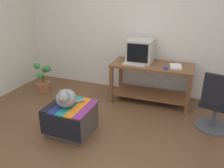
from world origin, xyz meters
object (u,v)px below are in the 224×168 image
at_px(desk, 151,76).
at_px(stapler, 166,68).
at_px(tv_monitor, 140,51).
at_px(ottoman_with_blanket, 71,119).
at_px(book, 176,66).
at_px(keyboard, 134,64).
at_px(cat, 66,98).
at_px(potted_plant, 43,81).
at_px(office_chair, 216,106).

bearing_deg(desk, stapler, -36.75).
height_order(tv_monitor, ottoman_with_blanket, tv_monitor).
bearing_deg(desk, tv_monitor, 163.06).
bearing_deg(book, keyboard, -179.80).
relative_size(tv_monitor, cat, 1.10).
xyz_separation_m(potted_plant, stapler, (2.38, 0.16, 0.52)).
bearing_deg(stapler, cat, -154.37).
distance_m(cat, stapler, 1.71).
height_order(keyboard, ottoman_with_blanket, keyboard).
xyz_separation_m(tv_monitor, stapler, (0.50, -0.25, -0.18)).
height_order(desk, tv_monitor, tv_monitor).
xyz_separation_m(office_chair, stapler, (-0.81, 0.42, 0.34)).
height_order(desk, stapler, stapler).
bearing_deg(book, cat, -141.13).
bearing_deg(keyboard, office_chair, -16.05).
bearing_deg(potted_plant, desk, 9.33).
bearing_deg(keyboard, ottoman_with_blanket, -111.44).
height_order(desk, book, book).
bearing_deg(tv_monitor, book, -10.69).
distance_m(ottoman_with_blanket, office_chair, 2.08).
bearing_deg(ottoman_with_blanket, desk, 59.22).
height_order(cat, office_chair, office_chair).
distance_m(tv_monitor, book, 0.68).
distance_m(ottoman_with_blanket, potted_plant, 1.66).
height_order(tv_monitor, office_chair, tv_monitor).
bearing_deg(ottoman_with_blanket, cat, -123.29).
height_order(book, office_chair, office_chair).
height_order(potted_plant, office_chair, office_chair).
relative_size(cat, potted_plant, 0.71).
relative_size(tv_monitor, potted_plant, 0.78).
height_order(ottoman_with_blanket, office_chair, office_chair).
distance_m(keyboard, office_chair, 1.46).
relative_size(book, stapler, 2.26).
distance_m(desk, ottoman_with_blanket, 1.67).
relative_size(book, cat, 0.59).
relative_size(keyboard, office_chair, 0.45).
xyz_separation_m(potted_plant, office_chair, (3.19, -0.26, 0.17)).
height_order(keyboard, stapler, stapler).
distance_m(book, office_chair, 0.93).
relative_size(keyboard, cat, 0.95).
height_order(tv_monitor, stapler, tv_monitor).
bearing_deg(potted_plant, tv_monitor, 12.49).
xyz_separation_m(keyboard, book, (0.69, 0.11, 0.01)).
distance_m(tv_monitor, potted_plant, 2.04).
distance_m(tv_monitor, cat, 1.69).
height_order(tv_monitor, keyboard, tv_monitor).
relative_size(keyboard, book, 1.61).
height_order(book, ottoman_with_blanket, book).
bearing_deg(tv_monitor, cat, -113.71).
xyz_separation_m(tv_monitor, keyboard, (-0.04, -0.22, -0.19)).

